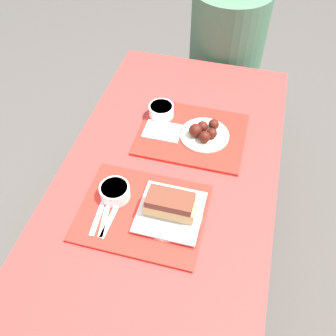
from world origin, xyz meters
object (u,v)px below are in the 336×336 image
object	(u,v)px
tray_far	(192,134)
bowl_coleslaw_near	(115,191)
wings_plate_far	(204,132)
person_seated_across	(228,33)
bowl_coleslaw_far	(161,110)
brisket_sandwich_plate	(170,208)
tray_near	(143,212)

from	to	relation	value
tray_far	bowl_coleslaw_near	world-z (taller)	bowl_coleslaw_near
wings_plate_far	person_seated_across	world-z (taller)	person_seated_across
wings_plate_far	bowl_coleslaw_near	bearing A→B (deg)	-123.04
bowl_coleslaw_near	bowl_coleslaw_far	distance (m)	0.44
brisket_sandwich_plate	person_seated_across	xyz separation A→B (m)	(0.02, 1.12, -0.01)
brisket_sandwich_plate	person_seated_across	distance (m)	1.12
tray_far	bowl_coleslaw_far	size ratio (longest dim) A/B	4.05
bowl_coleslaw_far	person_seated_across	distance (m)	0.69
brisket_sandwich_plate	wings_plate_far	bearing A→B (deg)	84.50
tray_near	brisket_sandwich_plate	size ratio (longest dim) A/B	1.94
tray_near	brisket_sandwich_plate	world-z (taller)	brisket_sandwich_plate
wings_plate_far	person_seated_across	xyz separation A→B (m)	(-0.02, 0.74, 0.00)
bowl_coleslaw_near	bowl_coleslaw_far	world-z (taller)	same
bowl_coleslaw_near	wings_plate_far	bearing A→B (deg)	56.96
bowl_coleslaw_far	bowl_coleslaw_near	bearing A→B (deg)	-95.54
bowl_coleslaw_near	person_seated_across	size ratio (longest dim) A/B	0.14
person_seated_across	brisket_sandwich_plate	bearing A→B (deg)	-90.89
tray_far	tray_near	bearing A→B (deg)	-101.32
tray_far	person_seated_across	size ratio (longest dim) A/B	0.58
brisket_sandwich_plate	bowl_coleslaw_near	bearing A→B (deg)	173.35
brisket_sandwich_plate	person_seated_across	size ratio (longest dim) A/B	0.30
bowl_coleslaw_far	person_seated_across	world-z (taller)	person_seated_across
person_seated_across	tray_far	bearing A→B (deg)	-92.20
wings_plate_far	brisket_sandwich_plate	bearing A→B (deg)	-95.50
bowl_coleslaw_near	person_seated_across	distance (m)	1.12
bowl_coleslaw_far	wings_plate_far	distance (m)	0.21
tray_far	person_seated_across	xyz separation A→B (m)	(0.03, 0.74, 0.03)
tray_near	person_seated_across	world-z (taller)	person_seated_across
tray_far	brisket_sandwich_plate	size ratio (longest dim) A/B	1.94
bowl_coleslaw_near	brisket_sandwich_plate	bearing A→B (deg)	-6.65
tray_near	wings_plate_far	xyz separation A→B (m)	(0.13, 0.40, 0.03)
brisket_sandwich_plate	person_seated_across	bearing A→B (deg)	89.11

